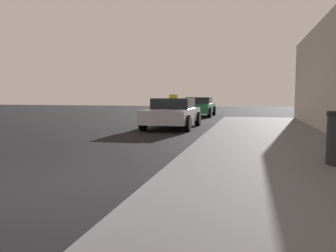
{
  "coord_description": "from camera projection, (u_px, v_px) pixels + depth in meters",
  "views": [
    {
      "loc": [
        3.42,
        -4.05,
        1.39
      ],
      "look_at": [
        2.16,
        1.17,
        0.9
      ],
      "focal_mm": 36.24,
      "sensor_mm": 36.0,
      "label": 1
    }
  ],
  "objects": [
    {
      "name": "ground_plane",
      "position": [
        2.0,
        193.0,
        4.84
      ],
      "size": [
        80.0,
        80.0,
        0.0
      ],
      "primitive_type": "plane",
      "color": "black"
    },
    {
      "name": "sidewalk",
      "position": [
        299.0,
        210.0,
        3.9
      ],
      "size": [
        4.0,
        32.0,
        0.15
      ],
      "primitive_type": "cube",
      "color": "#5B5B60",
      "rests_on": "ground_plane"
    },
    {
      "name": "car_silver",
      "position": [
        173.0,
        113.0,
        14.52
      ],
      "size": [
        2.01,
        4.16,
        1.43
      ],
      "rotation": [
        0.0,
        0.0,
        3.14
      ],
      "color": "#B7B7BF",
      "rests_on": "ground_plane"
    },
    {
      "name": "car_green",
      "position": [
        199.0,
        107.0,
        22.74
      ],
      "size": [
        2.01,
        4.32,
        1.27
      ],
      "rotation": [
        0.0,
        0.0,
        3.14
      ],
      "color": "#196638",
      "rests_on": "ground_plane"
    }
  ]
}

